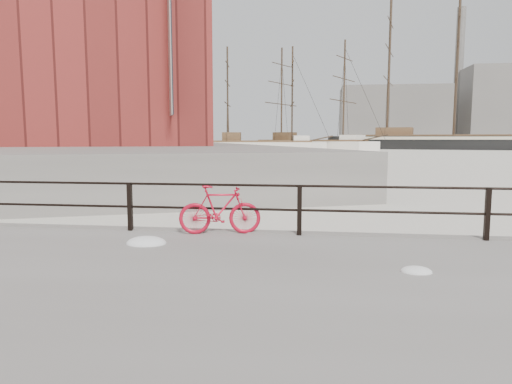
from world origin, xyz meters
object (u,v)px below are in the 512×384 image
(workboat_near, at_px, (64,163))
(bicycle, at_px, (220,210))
(barque_black, at_px, (453,149))
(workboat_far, at_px, (90,157))
(schooner_left, at_px, (260,151))
(schooner_mid, at_px, (311,150))

(workboat_near, bearing_deg, bicycle, -85.53)
(barque_black, xyz_separation_m, workboat_far, (-54.54, -46.38, 0.00))
(workboat_near, bearing_deg, schooner_left, 44.17)
(schooner_mid, relative_size, workboat_near, 2.21)
(workboat_far, bearing_deg, bicycle, -63.71)
(bicycle, relative_size, barque_black, 0.03)
(schooner_left, bearing_deg, barque_black, 14.05)
(barque_black, distance_m, schooner_left, 40.54)
(barque_black, relative_size, workboat_near, 4.31)
(bicycle, bearing_deg, barque_black, 60.82)
(bicycle, height_order, workboat_far, workboat_far)
(workboat_far, bearing_deg, barque_black, 36.27)
(bicycle, bearing_deg, schooner_mid, 78.62)
(workboat_far, bearing_deg, schooner_mid, 52.83)
(schooner_left, bearing_deg, schooner_mid, 31.70)
(bicycle, relative_size, schooner_mid, 0.05)
(bicycle, height_order, workboat_near, workboat_near)
(workboat_near, relative_size, workboat_far, 1.18)
(barque_black, bearing_deg, bicycle, -94.00)
(barque_black, bearing_deg, schooner_mid, -152.49)
(schooner_mid, bearing_deg, workboat_near, -86.75)
(schooner_mid, xyz_separation_m, workboat_near, (-21.67, -52.34, 0.00))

